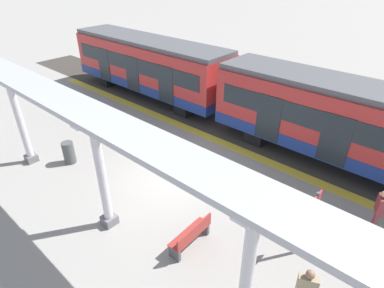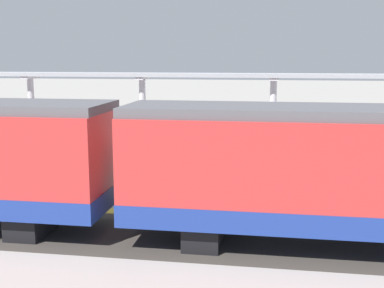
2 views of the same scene
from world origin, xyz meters
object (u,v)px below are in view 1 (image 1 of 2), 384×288
canopy_pillar_fourth (247,273)px  canopy_pillar_second (20,120)px  passenger_waiting_near_edge (380,207)px  passenger_by_the_benches (306,288)px  platform_info_sign (312,217)px  train_near_carriage (149,66)px  bench_mid_platform (192,235)px  train_far_carriage (348,125)px  trash_bin (69,153)px  canopy_pillar_third (102,175)px

canopy_pillar_fourth → canopy_pillar_second: bearing=-90.0°
canopy_pillar_second → passenger_waiting_near_edge: bearing=113.8°
canopy_pillar_fourth → passenger_by_the_benches: bearing=144.0°
canopy_pillar_second → passenger_waiting_near_edge: 13.25m
platform_info_sign → canopy_pillar_second: bearing=-73.7°
canopy_pillar_fourth → passenger_waiting_near_edge: size_ratio=2.42×
train_near_carriage → platform_info_sign: (5.35, 12.70, -0.50)m
canopy_pillar_fourth → bench_mid_platform: (-1.08, -2.49, -1.50)m
train_far_carriage → trash_bin: bearing=-48.9°
train_far_carriage → canopy_pillar_fourth: 8.55m
canopy_pillar_fourth → bench_mid_platform: canopy_pillar_fourth is taller
passenger_waiting_near_edge → passenger_by_the_benches: 4.13m
train_far_carriage → platform_info_sign: train_far_carriage is taller
train_far_carriage → bench_mid_platform: train_far_carriage is taller
train_far_carriage → canopy_pillar_second: size_ratio=2.91×
passenger_waiting_near_edge → bench_mid_platform: bearing=-42.4°
canopy_pillar_fourth → train_far_carriage: bearing=-174.5°
canopy_pillar_fourth → bench_mid_platform: bearing=-113.4°
bench_mid_platform → train_near_carriage: bearing=-126.4°
train_far_carriage → passenger_waiting_near_edge: bearing=35.1°
platform_info_sign → passenger_by_the_benches: 2.09m
canopy_pillar_third → trash_bin: canopy_pillar_third is taller
canopy_pillar_second → bench_mid_platform: size_ratio=2.54×
trash_bin → train_near_carriage: bearing=-156.8°
canopy_pillar_third → passenger_by_the_benches: size_ratio=2.45×
passenger_waiting_near_edge → passenger_by_the_benches: passenger_waiting_near_edge is taller
passenger_by_the_benches → bench_mid_platform: bearing=-87.2°
canopy_pillar_second → train_near_carriage: bearing=-167.6°
train_far_carriage → trash_bin: (7.45, -8.54, -1.35)m
trash_bin → platform_info_sign: (-2.10, 9.50, 0.85)m
canopy_pillar_third → trash_bin: 4.61m
passenger_waiting_near_edge → passenger_by_the_benches: bearing=-6.9°
train_near_carriage → canopy_pillar_second: size_ratio=2.91×
passenger_by_the_benches → platform_info_sign: bearing=-158.2°
canopy_pillar_second → platform_info_sign: 11.29m
train_far_carriage → bench_mid_platform: 7.74m
canopy_pillar_third → passenger_waiting_near_edge: 8.49m
platform_info_sign → bench_mid_platform: bearing=-51.6°
train_far_carriage → canopy_pillar_second: canopy_pillar_second is taller
train_far_carriage → canopy_pillar_fourth: canopy_pillar_fourth is taller
train_near_carriage → canopy_pillar_fourth: canopy_pillar_fourth is taller
train_near_carriage → passenger_waiting_near_edge: (3.17, 13.97, -0.83)m
canopy_pillar_fourth → trash_bin: (-1.06, -9.36, -1.46)m
platform_info_sign → passenger_waiting_near_edge: (-2.18, 1.27, -0.34)m
canopy_pillar_second → bench_mid_platform: (-1.08, 8.20, -1.50)m
train_near_carriage → passenger_by_the_benches: size_ratio=7.12×
canopy_pillar_fourth → canopy_pillar_third: bearing=-90.0°
train_far_carriage → platform_info_sign: (5.35, 0.96, -0.50)m
trash_bin → platform_info_sign: 9.77m
train_near_carriage → train_far_carriage: 11.74m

